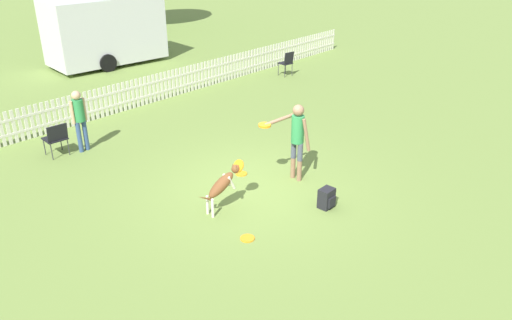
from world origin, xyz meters
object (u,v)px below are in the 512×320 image
at_px(frisbee_near_dog, 241,174).
at_px(folding_chair_blue_left, 56,137).
at_px(leaping_dog, 223,184).
at_px(spectator_standing, 79,115).
at_px(handler_person, 296,133).
at_px(backpack_on_grass, 327,198).
at_px(frisbee_near_handler, 247,238).
at_px(equipment_trailer, 105,30).
at_px(folding_chair_center, 287,61).

distance_m(frisbee_near_dog, folding_chair_blue_left, 4.70).
xyz_separation_m(leaping_dog, spectator_standing, (-0.35, 4.71, 0.36)).
height_order(handler_person, backpack_on_grass, handler_person).
distance_m(handler_person, frisbee_near_handler, 2.81).
xyz_separation_m(frisbee_near_handler, backpack_on_grass, (1.91, -0.41, 0.20)).
bearing_deg(equipment_trailer, backpack_on_grass, -98.86).
bearing_deg(spectator_standing, handler_person, 111.34).
relative_size(backpack_on_grass, folding_chair_center, 0.45).
relative_size(frisbee_near_handler, spectator_standing, 0.17).
bearing_deg(handler_person, spectator_standing, 32.21).
relative_size(backpack_on_grass, equipment_trailer, 0.08).
relative_size(folding_chair_blue_left, equipment_trailer, 0.16).
bearing_deg(handler_person, frisbee_near_dog, 37.44).
bearing_deg(frisbee_near_dog, handler_person, -59.18).
height_order(handler_person, equipment_trailer, equipment_trailer).
bearing_deg(spectator_standing, leaping_dog, 89.98).
distance_m(frisbee_near_handler, spectator_standing, 5.85).
bearing_deg(equipment_trailer, frisbee_near_dog, -102.21).
relative_size(frisbee_near_handler, folding_chair_blue_left, 0.31).
height_order(folding_chair_blue_left, folding_chair_center, folding_chair_center).
bearing_deg(leaping_dog, folding_chair_blue_left, -162.42).
height_order(backpack_on_grass, folding_chair_blue_left, folding_chair_blue_left).
bearing_deg(spectator_standing, frisbee_near_handler, 84.90).
relative_size(handler_person, leaping_dog, 1.59).
height_order(frisbee_near_dog, equipment_trailer, equipment_trailer).
xyz_separation_m(backpack_on_grass, spectator_standing, (-1.82, 6.19, 0.75)).
bearing_deg(spectator_standing, folding_chair_center, 179.23).
distance_m(frisbee_near_dog, folding_chair_center, 8.37).
bearing_deg(frisbee_near_handler, frisbee_near_dog, 46.23).
bearing_deg(frisbee_near_dog, equipment_trailer, 72.00).
height_order(spectator_standing, equipment_trailer, equipment_trailer).
bearing_deg(equipment_trailer, frisbee_near_handler, -106.91).
height_order(frisbee_near_handler, folding_chair_blue_left, folding_chair_blue_left).
bearing_deg(frisbee_near_handler, equipment_trailer, 67.30).
bearing_deg(backpack_on_grass, equipment_trailer, 75.35).
bearing_deg(folding_chair_blue_left, handler_person, 123.84).
relative_size(folding_chair_blue_left, folding_chair_center, 0.93).
height_order(handler_person, frisbee_near_dog, handler_person).
height_order(frisbee_near_handler, backpack_on_grass, backpack_on_grass).
xyz_separation_m(frisbee_near_dog, folding_chair_center, (7.09, 4.41, 0.55)).
height_order(leaping_dog, equipment_trailer, equipment_trailer).
distance_m(spectator_standing, equipment_trailer, 8.86).
relative_size(handler_person, backpack_on_grass, 4.21).
xyz_separation_m(folding_chair_center, equipment_trailer, (-3.53, 6.56, 0.82)).
bearing_deg(frisbee_near_handler, backpack_on_grass, -12.25).
bearing_deg(leaping_dog, folding_chair_center, 128.38).
relative_size(handler_person, frisbee_near_handler, 6.62).
xyz_separation_m(handler_person, frisbee_near_dog, (-0.63, 1.06, -1.10)).
bearing_deg(backpack_on_grass, leaping_dog, 134.96).
relative_size(frisbee_near_dog, spectator_standing, 0.17).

